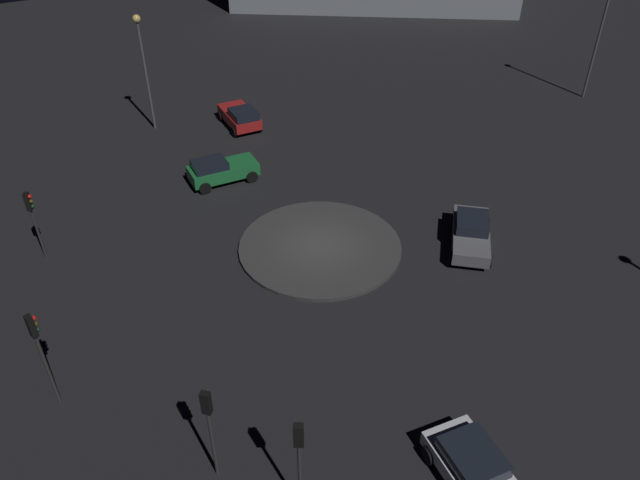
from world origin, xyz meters
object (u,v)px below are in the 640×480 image
traffic_light_southwest (299,451)px  streetlamp_east (604,17)px  car_grey (471,232)px  traffic_light_west (39,343)px  traffic_light_southwest_near (209,417)px  car_red (240,116)px  car_white (476,471)px  streetlamp_north (143,57)px  car_green (221,170)px  traffic_light_northwest (32,213)px

traffic_light_southwest → streetlamp_east: 39.39m
car_grey → traffic_light_west: traffic_light_west is taller
traffic_light_west → traffic_light_southwest_near: (4.14, -5.75, -0.21)m
car_red → traffic_light_west: bearing=142.8°
car_white → traffic_light_southwest_near: bearing=-116.3°
car_grey → traffic_light_southwest_near: size_ratio=1.11×
traffic_light_southwest → streetlamp_north: (4.12, 29.70, 1.97)m
car_green → traffic_light_southwest: size_ratio=0.96×
car_grey → car_green: bearing=-104.2°
car_red → traffic_light_southwest_near: traffic_light_southwest_near is taller
car_red → traffic_light_northwest: 17.10m
car_grey → traffic_light_southwest_near: 17.34m
car_green → streetlamp_east: bearing=-0.6°
traffic_light_northwest → streetlamp_east: (39.26, 1.29, 3.26)m
car_grey → car_white: 13.77m
streetlamp_east → traffic_light_southwest_near: bearing=-155.3°
car_grey → car_red: car_red is taller
streetlamp_north → streetlamp_east: bearing=-19.3°
traffic_light_southwest_near → traffic_light_west: bearing=80.1°
traffic_light_southwest → traffic_light_southwest_near: 3.14m
car_white → traffic_light_northwest: traffic_light_northwest is taller
car_grey → traffic_light_west: 20.40m
traffic_light_west → streetlamp_east: streetlamp_east is taller
car_green → traffic_light_southwest_near: (-7.35, -18.13, 2.14)m
streetlamp_east → streetlamp_north: size_ratio=1.25×
car_green → car_red: bearing=60.5°
car_grey → traffic_light_west: size_ratio=1.04×
streetlamp_north → traffic_light_west: bearing=-115.3°
streetlamp_north → traffic_light_southwest: bearing=-97.9°
car_grey → car_green: (-8.76, 12.10, 0.04)m
car_grey → car_green: size_ratio=1.13×
car_red → streetlamp_north: streetlamp_north is taller
traffic_light_west → streetlamp_east: size_ratio=0.46×
car_green → traffic_light_southwest_near: traffic_light_southwest_near is taller
traffic_light_northwest → streetlamp_north: size_ratio=0.50×
traffic_light_west → traffic_light_northwest: traffic_light_west is taller
traffic_light_west → traffic_light_southwest: bearing=-69.5°
traffic_light_northwest → traffic_light_southwest_near: bearing=-53.4°
car_red → traffic_light_northwest: traffic_light_northwest is taller
car_green → streetlamp_east: (28.85, -1.51, 5.19)m
car_red → traffic_light_southwest: size_ratio=0.93×
car_white → traffic_light_southwest: size_ratio=0.99×
traffic_light_southwest_near → streetlamp_north: 27.93m
traffic_light_southwest_near → traffic_light_northwest: bearing=55.6°
car_grey → traffic_light_west: bearing=-49.3°
car_white → streetlamp_north: streetlamp_north is taller
streetlamp_north → car_green: bearing=-81.6°
car_grey → streetlamp_north: streetlamp_north is taller
traffic_light_southwest_near → traffic_light_northwest: 15.63m
traffic_light_west → car_red: bearing=34.9°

